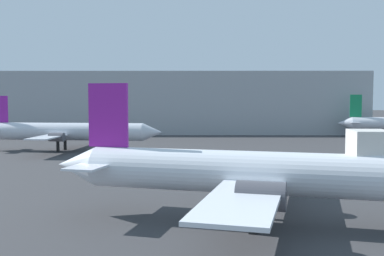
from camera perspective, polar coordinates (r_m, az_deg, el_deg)
airplane_at_gate at (r=31.31m, az=9.81°, el=-5.62°), size 32.44×24.03×9.75m
airplane_far_left at (r=76.58m, az=-15.28°, el=-0.44°), size 30.76×19.99×8.95m
terminal_building at (r=118.83m, az=-3.21°, el=3.20°), size 96.04×27.78×14.72m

